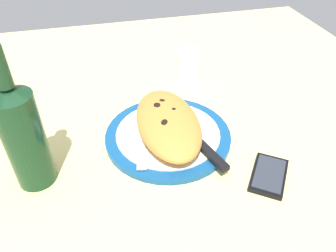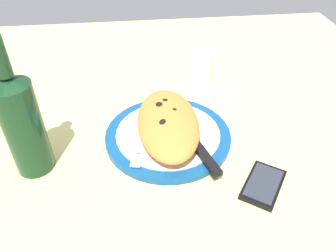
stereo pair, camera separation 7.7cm
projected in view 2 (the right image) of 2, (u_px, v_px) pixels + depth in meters
The scene contains 8 objects.
ground_plane at pixel (168, 143), 80.27cm from camera, with size 150.00×150.00×3.00cm, color #E5D684.
plate at pixel (168, 136), 78.80cm from camera, with size 29.62×29.62×1.76cm.
calzone at pixel (167, 124), 76.16cm from camera, with size 26.83×14.47×5.79cm.
fork at pixel (141, 144), 74.85cm from camera, with size 17.82×5.53×0.40cm.
knife at pixel (200, 150), 72.72cm from camera, with size 22.40×8.47×1.20cm.
smartphone at pixel (263, 185), 67.32cm from camera, with size 13.05×12.04×1.16cm.
water_glass at pixel (200, 69), 97.00cm from camera, with size 7.32×7.32×9.58cm.
wine_bottle at pixel (22, 123), 64.79cm from camera, with size 7.75×7.75×29.64cm.
Camera 2 is at (59.56, -6.97, 52.01)cm, focal length 35.56 mm.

